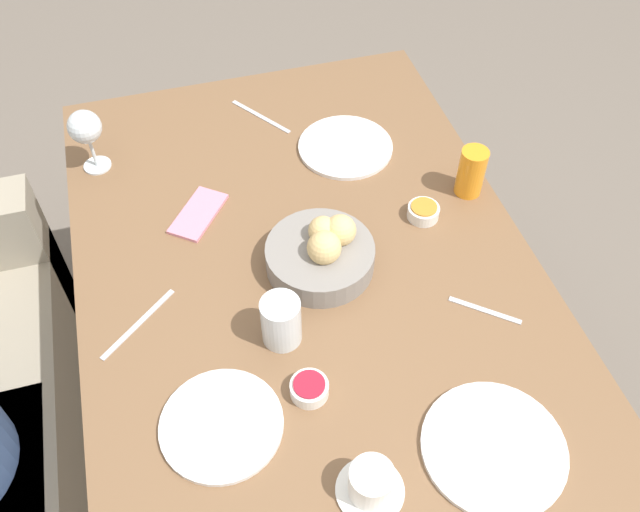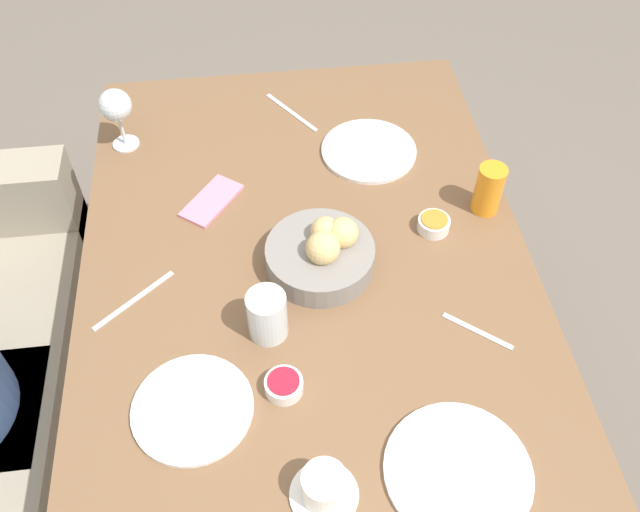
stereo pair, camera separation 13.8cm
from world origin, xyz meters
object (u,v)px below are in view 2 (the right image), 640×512
object	(u,v)px
jam_bowl_honey	(434,224)
knife_silver	(291,112)
spoon_coffee	(477,331)
coffee_cup	(324,488)
cell_phone	(212,201)
plate_near_right	(369,151)
fork_silver	(134,300)
jam_bowl_berry	(284,385)
bread_basket	(322,253)
plate_far_center	(193,408)
juice_glass	(489,189)
wine_glass	(116,107)
plate_near_left	(458,471)
water_tumbler	(267,315)

from	to	relation	value
jam_bowl_honey	knife_silver	bearing A→B (deg)	31.44
jam_bowl_honey	spoon_coffee	size ratio (longest dim) A/B	0.58
coffee_cup	spoon_coffee	bearing A→B (deg)	-50.01
cell_phone	spoon_coffee	bearing A→B (deg)	-129.50
plate_near_right	fork_silver	distance (m)	0.66
jam_bowl_berry	knife_silver	xyz separation A→B (m)	(0.79, -0.09, -0.01)
bread_basket	plate_far_center	bearing A→B (deg)	138.37
juice_glass	wine_glass	bearing A→B (deg)	68.64
spoon_coffee	coffee_cup	bearing A→B (deg)	129.99
bread_basket	jam_bowl_honey	xyz separation A→B (m)	(0.07, -0.25, -0.02)
coffee_cup	jam_bowl_berry	xyz separation A→B (m)	(0.20, 0.05, -0.02)
plate_near_right	jam_bowl_honey	world-z (taller)	jam_bowl_honey
coffee_cup	juice_glass	bearing A→B (deg)	-36.07
jam_bowl_berry	plate_near_right	bearing A→B (deg)	-22.83
plate_far_center	fork_silver	distance (m)	0.28
coffee_cup	fork_silver	size ratio (longest dim) A/B	0.72
spoon_coffee	plate_near_left	bearing A→B (deg)	158.04
jam_bowl_honey	cell_phone	bearing A→B (deg)	73.55
jam_bowl_honey	jam_bowl_berry	bearing A→B (deg)	134.64
jam_bowl_berry	plate_near_left	bearing A→B (deg)	-124.73
wine_glass	coffee_cup	size ratio (longest dim) A/B	1.38
wine_glass	knife_silver	world-z (taller)	wine_glass
plate_far_center	jam_bowl_berry	xyz separation A→B (m)	(0.02, -0.16, 0.01)
plate_near_left	plate_near_right	size ratio (longest dim) A/B	1.08
plate_far_center	knife_silver	size ratio (longest dim) A/B	1.30
plate_near_right	fork_silver	bearing A→B (deg)	125.26
bread_basket	coffee_cup	world-z (taller)	bread_basket
juice_glass	knife_silver	world-z (taller)	juice_glass
bread_basket	spoon_coffee	xyz separation A→B (m)	(-0.20, -0.27, -0.04)
plate_far_center	water_tumbler	world-z (taller)	water_tumbler
coffee_cup	fork_silver	bearing A→B (deg)	36.99
plate_near_right	juice_glass	bearing A→B (deg)	-133.93
bread_basket	water_tumbler	bearing A→B (deg)	141.01
knife_silver	jam_bowl_berry	bearing A→B (deg)	173.65
water_tumbler	spoon_coffee	size ratio (longest dim) A/B	0.88
water_tumbler	coffee_cup	distance (m)	0.34
plate_far_center	juice_glass	bearing A→B (deg)	-57.04
coffee_cup	fork_silver	world-z (taller)	coffee_cup
plate_near_right	water_tumbler	size ratio (longest dim) A/B	2.17
water_tumbler	jam_bowl_berry	distance (m)	0.14
juice_glass	jam_bowl_berry	world-z (taller)	juice_glass
juice_glass	jam_bowl_berry	distance (m)	0.63
plate_far_center	water_tumbler	distance (m)	0.21
plate_far_center	knife_silver	distance (m)	0.85
jam_bowl_honey	juice_glass	bearing A→B (deg)	-69.50
plate_far_center	cell_phone	bearing A→B (deg)	-4.81
bread_basket	water_tumbler	world-z (taller)	bread_basket
bread_basket	fork_silver	distance (m)	0.39
plate_near_left	jam_bowl_honey	size ratio (longest dim) A/B	3.54
plate_near_right	fork_silver	xyz separation A→B (m)	(-0.38, 0.54, -0.00)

